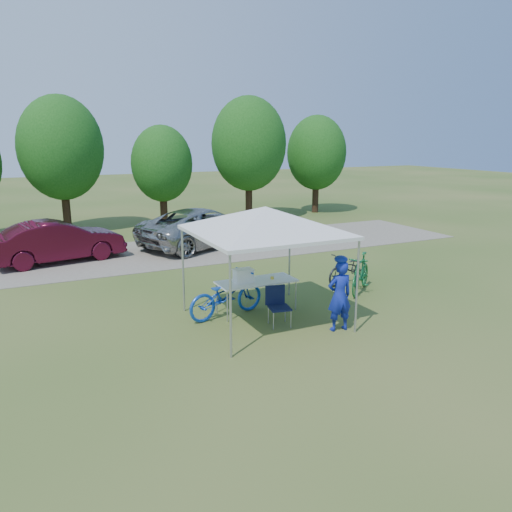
# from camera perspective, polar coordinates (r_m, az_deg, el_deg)

# --- Properties ---
(ground) EXTENTS (100.00, 100.00, 0.00)m
(ground) POSITION_cam_1_polar(r_m,az_deg,el_deg) (11.92, 1.01, -7.43)
(ground) COLOR #2D5119
(ground) RESTS_ON ground
(gravel_strip) EXTENTS (24.00, 5.00, 0.02)m
(gravel_strip) POSITION_cam_1_polar(r_m,az_deg,el_deg) (19.11, -9.83, 0.44)
(gravel_strip) COLOR gray
(gravel_strip) RESTS_ON ground
(canopy) EXTENTS (4.53, 4.53, 3.00)m
(canopy) POSITION_cam_1_polar(r_m,az_deg,el_deg) (11.25, 1.07, 5.29)
(canopy) COLOR #A5A5AA
(canopy) RESTS_ON ground
(treeline) EXTENTS (24.89, 4.28, 6.30)m
(treeline) POSITION_cam_1_polar(r_m,az_deg,el_deg) (24.46, -14.87, 11.35)
(treeline) COLOR #382314
(treeline) RESTS_ON ground
(folding_table) EXTENTS (1.96, 0.81, 0.80)m
(folding_table) POSITION_cam_1_polar(r_m,az_deg,el_deg) (12.31, 0.05, -3.01)
(folding_table) COLOR white
(folding_table) RESTS_ON ground
(folding_chair) EXTENTS (0.54, 0.56, 0.91)m
(folding_chair) POSITION_cam_1_polar(r_m,az_deg,el_deg) (11.55, 2.46, -5.29)
(folding_chair) COLOR black
(folding_chair) RESTS_ON ground
(cooler) EXTENTS (0.46, 0.32, 0.33)m
(cooler) POSITION_cam_1_polar(r_m,az_deg,el_deg) (12.10, -1.47, -2.25)
(cooler) COLOR white
(cooler) RESTS_ON folding_table
(ice_cream_cup) EXTENTS (0.08, 0.08, 0.06)m
(ice_cream_cup) POSITION_cam_1_polar(r_m,az_deg,el_deg) (12.42, 1.86, -2.50)
(ice_cream_cup) COLOR yellow
(ice_cream_cup) RESTS_ON folding_table
(cyclist) EXTENTS (0.62, 0.43, 1.61)m
(cyclist) POSITION_cam_1_polar(r_m,az_deg,el_deg) (11.28, 9.52, -4.52)
(cyclist) COLOR #12239A
(cyclist) RESTS_ON ground
(bike_blue) EXTENTS (2.16, 1.12, 1.08)m
(bike_blue) POSITION_cam_1_polar(r_m,az_deg,el_deg) (12.08, -3.42, -4.45)
(bike_blue) COLOR #1546BB
(bike_blue) RESTS_ON ground
(bike_green) EXTENTS (1.72, 1.55, 1.09)m
(bike_green) POSITION_cam_1_polar(r_m,az_deg,el_deg) (14.23, 11.87, -1.94)
(bike_green) COLOR #176933
(bike_green) RESTS_ON ground
(bike_dark) EXTENTS (1.83, 1.04, 0.91)m
(bike_dark) POSITION_cam_1_polar(r_m,az_deg,el_deg) (15.03, 10.59, -1.40)
(bike_dark) COLOR black
(bike_dark) RESTS_ON ground
(minivan) EXTENTS (5.96, 4.33, 1.51)m
(minivan) POSITION_cam_1_polar(r_m,az_deg,el_deg) (19.89, -5.96, 3.32)
(minivan) COLOR #9D9E99
(minivan) RESTS_ON gravel_strip
(sedan) EXTENTS (4.57, 2.30, 1.44)m
(sedan) POSITION_cam_1_polar(r_m,az_deg,el_deg) (18.54, -21.67, 1.58)
(sedan) COLOR #440B1C
(sedan) RESTS_ON gravel_strip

